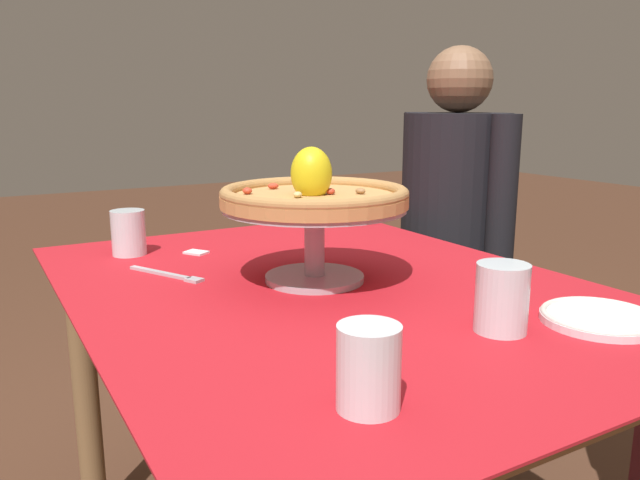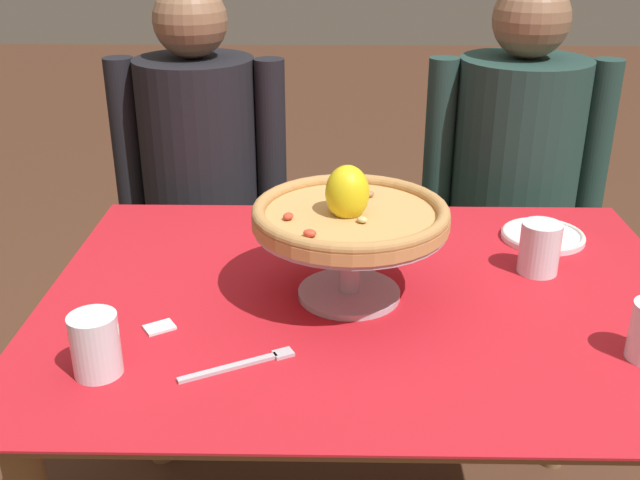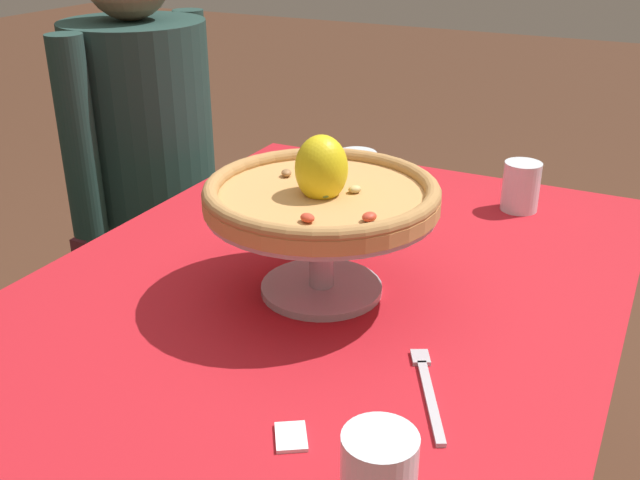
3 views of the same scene
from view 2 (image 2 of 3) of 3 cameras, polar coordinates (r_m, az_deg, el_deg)
name	(u,v)px [view 2 (image 2 of 3)]	position (r m, az deg, el deg)	size (l,w,h in m)	color
dining_table	(367,341)	(1.46, 3.59, -7.70)	(1.22, 0.90, 0.71)	olive
pizza_stand	(350,249)	(1.36, 2.30, -0.68)	(0.35, 0.35, 0.15)	#B7B7C1
pizza	(350,212)	(1.33, 2.32, 2.13)	(0.35, 0.35, 0.11)	tan
water_glass_front_left	(96,349)	(1.21, -16.74, -7.96)	(0.08, 0.08, 0.10)	silver
water_glass_side_right	(539,250)	(1.54, 16.41, -0.75)	(0.08, 0.08, 0.10)	silver
side_plate	(543,235)	(1.71, 16.66, 0.34)	(0.18, 0.18, 0.02)	white
dinner_fork	(244,364)	(1.21, -5.83, -9.38)	(0.18, 0.10, 0.01)	#B7B7C1
sugar_packet	(160,327)	(1.33, -12.16, -6.54)	(0.05, 0.04, 0.01)	white
diner_left	(204,218)	(2.13, -8.87, 1.68)	(0.47, 0.33, 1.21)	#1E3833
diner_right	(510,211)	(2.17, 14.29, 2.14)	(0.50, 0.35, 1.22)	maroon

